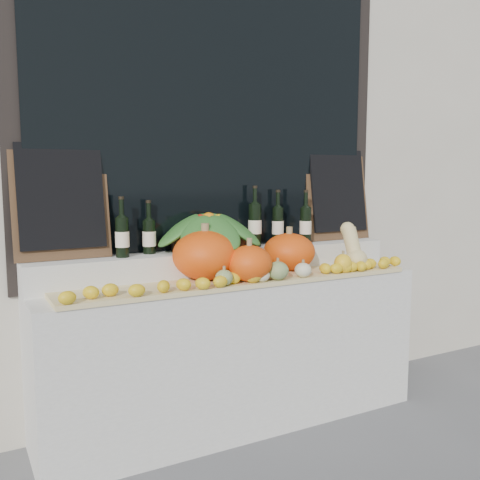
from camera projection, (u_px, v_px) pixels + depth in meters
name	position (u px, v px, depth m)	size (l,w,h in m)	color
storefront_facade	(184.00, 61.00, 3.59)	(7.00, 0.94, 4.50)	beige
display_sill	(234.00, 352.00, 3.18)	(2.30, 0.55, 0.88)	silver
rear_tier	(223.00, 262.00, 3.25)	(2.30, 0.25, 0.16)	silver
straw_bedding	(244.00, 281.00, 3.02)	(2.10, 0.32, 0.03)	tan
pumpkin_left	(205.00, 255.00, 2.98)	(0.37, 0.37, 0.28)	#F1510C
pumpkin_right	(289.00, 252.00, 3.27)	(0.32, 0.32, 0.23)	#F1510C
pumpkin_center	(249.00, 263.00, 2.94)	(0.25, 0.25, 0.20)	#F1510C
butternut_squash	(353.00, 249.00, 3.33)	(0.14, 0.20, 0.29)	#E1CA84
decorative_gourds	(280.00, 270.00, 2.98)	(0.90, 0.13, 0.15)	#305F1C
lemon_heap	(254.00, 276.00, 2.92)	(2.20, 0.16, 0.06)	yellow
produce_bowl	(209.00, 232.00, 3.17)	(0.68, 0.68, 0.24)	black
wine_bottle_far_left	(122.00, 236.00, 2.91)	(0.08, 0.08, 0.33)	black
wine_bottle_near_left	(149.00, 236.00, 3.05)	(0.08, 0.08, 0.31)	black
wine_bottle_tall	(255.00, 225.00, 3.35)	(0.08, 0.08, 0.38)	black
wine_bottle_near_right	(278.00, 225.00, 3.45)	(0.08, 0.08, 0.35)	black
wine_bottle_far_right	(306.00, 225.00, 3.46)	(0.08, 0.08, 0.35)	black
chalkboard_left	(61.00, 199.00, 2.82)	(0.50, 0.12, 0.62)	#4C331E
chalkboard_right	(337.00, 193.00, 3.69)	(0.50, 0.12, 0.62)	#4C331E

